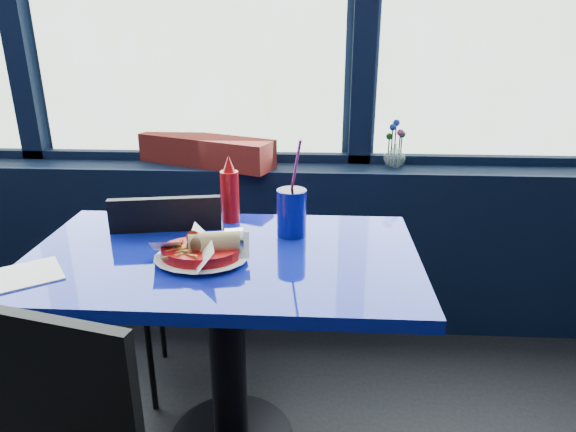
% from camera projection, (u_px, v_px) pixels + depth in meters
% --- Properties ---
extents(window_sill, '(5.00, 0.26, 0.80)m').
position_uv_depth(window_sill, '(197.00, 242.00, 2.53)').
color(window_sill, black).
rests_on(window_sill, ground).
extents(near_table, '(1.20, 0.70, 0.75)m').
position_uv_depth(near_table, '(225.00, 305.00, 1.64)').
color(near_table, black).
rests_on(near_table, ground).
extents(chair_near_back, '(0.45, 0.46, 0.87)m').
position_uv_depth(chair_near_back, '(185.00, 281.00, 1.94)').
color(chair_near_back, black).
rests_on(chair_near_back, ground).
extents(planter_box, '(0.66, 0.39, 0.13)m').
position_uv_depth(planter_box, '(206.00, 151.00, 2.35)').
color(planter_box, maroon).
rests_on(planter_box, window_sill).
extents(flower_vase, '(0.13, 0.14, 0.21)m').
position_uv_depth(flower_vase, '(395.00, 153.00, 2.32)').
color(flower_vase, silver).
rests_on(flower_vase, window_sill).
extents(food_basket, '(0.28, 0.28, 0.09)m').
position_uv_depth(food_basket, '(203.00, 251.00, 1.51)').
color(food_basket, '#B10B0B').
rests_on(food_basket, near_table).
extents(ketchup_bottle, '(0.06, 0.06, 0.24)m').
position_uv_depth(ketchup_bottle, '(230.00, 192.00, 1.80)').
color(ketchup_bottle, '#B10B0B').
rests_on(ketchup_bottle, near_table).
extents(soda_cup, '(0.10, 0.10, 0.33)m').
position_uv_depth(soda_cup, '(292.00, 211.00, 1.69)').
color(soda_cup, navy).
rests_on(soda_cup, near_table).
extents(napkin, '(0.23, 0.23, 0.00)m').
position_uv_depth(napkin, '(28.00, 274.00, 1.44)').
color(napkin, white).
rests_on(napkin, near_table).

